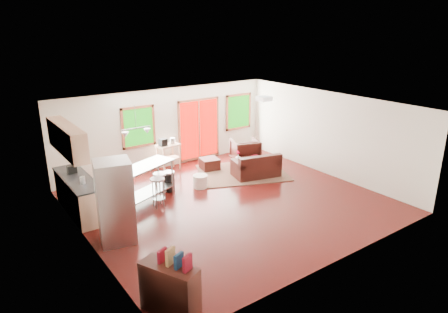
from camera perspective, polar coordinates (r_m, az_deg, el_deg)
floor at (r=10.76m, az=0.93°, el=-6.54°), size 7.50×7.00×0.02m
ceiling at (r=9.94m, az=1.01°, el=7.29°), size 7.50×7.00×0.02m
back_wall at (r=13.15m, az=-8.16°, el=4.02°), size 7.50×0.02×2.60m
left_wall at (r=8.72m, az=-19.40°, el=-4.42°), size 0.02×7.00×2.60m
right_wall at (r=12.78m, az=14.69°, el=3.18°), size 0.02×7.00×2.60m
front_wall at (r=7.93m, az=16.30°, el=-6.42°), size 7.50×0.02×2.60m
window_left at (r=12.65m, az=-12.12°, el=4.15°), size 1.10×0.05×1.30m
french_doors at (r=13.73m, az=-3.58°, el=3.92°), size 1.60×0.05×2.10m
window_right at (r=14.58m, az=2.09°, el=6.42°), size 1.10×0.05×1.30m
rug at (r=12.77m, az=2.62°, el=-2.31°), size 3.26×2.92×0.03m
loveseat at (r=12.41m, az=4.66°, el=-1.58°), size 1.55×1.10×0.75m
coffee_table at (r=13.30m, az=2.90°, el=-0.12°), size 0.96×0.68×0.35m
armchair at (r=13.63m, az=3.04°, el=0.97°), size 1.09×1.06×0.90m
ottoman at (r=13.03m, az=-2.08°, el=-1.06°), size 0.66×0.66×0.37m
pouf at (r=11.62m, az=-3.41°, el=-3.55°), size 0.52×0.52×0.37m
vase at (r=12.67m, az=2.03°, el=-0.05°), size 0.20×0.20×0.32m
book at (r=13.01m, az=4.21°, el=0.49°), size 0.20×0.07×0.27m
cabinets at (r=10.46m, az=-20.47°, el=-2.95°), size 0.64×2.24×2.30m
refrigerator at (r=8.87m, az=-15.23°, el=-6.26°), size 0.88×0.87×1.84m
island at (r=10.67m, az=-11.06°, el=-2.86°), size 1.78×1.23×1.05m
cup at (r=10.85m, az=-9.84°, el=-0.80°), size 0.14×0.13×0.11m
bar_stool_a at (r=10.20m, az=-14.40°, el=-5.37°), size 0.40×0.40×0.69m
bar_stool_b at (r=10.39m, az=-9.45°, el=-4.15°), size 0.39×0.39×0.79m
bar_stool_c at (r=10.84m, az=-9.14°, el=-3.34°), size 0.45×0.45×0.74m
trash_can at (r=11.43m, az=-7.83°, el=-3.49°), size 0.41×0.41×0.58m
kitchen_cart at (r=12.86m, az=-8.07°, el=1.16°), size 0.78×0.56×1.10m
bookshelf at (r=6.87m, az=-7.73°, el=-18.16°), size 0.76×1.06×1.16m
ceiling_flush at (r=11.40m, az=5.74°, el=8.23°), size 0.35×0.35×0.12m
pendant_light at (r=10.46m, az=-12.41°, el=3.41°), size 0.80×0.18×0.79m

